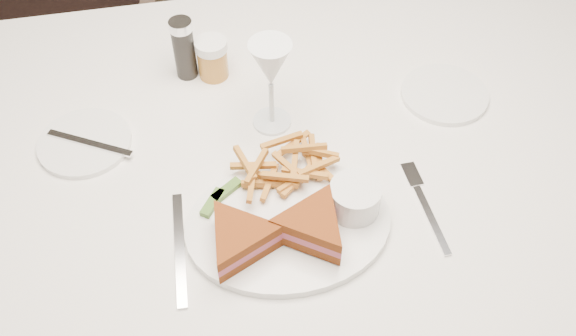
# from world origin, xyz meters

# --- Properties ---
(table) EXTENTS (1.62, 1.17, 0.75)m
(table) POSITION_xyz_m (-0.19, 0.34, 0.38)
(table) COLOR white
(table) RESTS_ON ground
(chair_far) EXTENTS (0.63, 0.59, 0.64)m
(chair_far) POSITION_xyz_m (-0.20, 1.24, 0.32)
(chair_far) COLOR #48372C
(chair_far) RESTS_ON ground
(table_setting) EXTENTS (0.81, 0.57, 0.18)m
(table_setting) POSITION_xyz_m (-0.21, 0.30, 0.79)
(table_setting) COLOR white
(table_setting) RESTS_ON table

